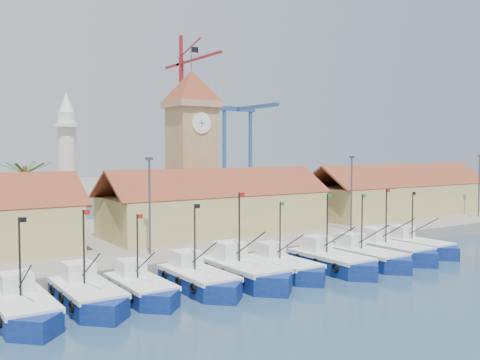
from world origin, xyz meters
TOP-DOWN VIEW (x-y plane):
  - ground at (0.00, 0.00)m, footprint 400.00×400.00m
  - quay at (0.00, 24.00)m, footprint 140.00×32.00m
  - terminal at (0.00, 110.00)m, footprint 240.00×80.00m
  - boat_0 at (-25.05, 2.60)m, footprint 3.45×9.45m
  - boat_1 at (-20.55, 3.38)m, footprint 3.52×9.64m
  - boat_2 at (-16.49, 3.37)m, footprint 3.22×8.83m
  - boat_3 at (-11.66, 3.06)m, footprint 3.50×9.58m
  - boat_4 at (-7.32, 3.06)m, footprint 3.87×10.60m
  - boat_5 at (-3.00, 3.09)m, footprint 3.35×9.18m
  - boat_6 at (2.00, 2.31)m, footprint 3.63×9.94m
  - boat_7 at (6.41, 2.16)m, footprint 3.52×9.65m
  - boat_8 at (10.81, 2.92)m, footprint 3.69×10.10m
  - boat_9 at (15.46, 3.39)m, footprint 3.40×9.32m
  - hall_center at (0.00, 20.00)m, footprint 27.04×10.13m
  - hall_right at (32.00, 20.00)m, footprint 31.20×10.13m
  - clock_tower at (0.00, 26.00)m, footprint 5.80×5.80m
  - minaret at (-15.00, 28.00)m, footprint 3.00×3.00m
  - palm_tree at (-20.00, 26.00)m, footprint 5.60×5.03m
  - lamp_posts at (0.50, 12.00)m, footprint 80.70×0.25m
  - crane_red_right at (39.30, 103.67)m, footprint 1.00×32.18m
  - gantry at (62.00, 106.65)m, footprint 13.00×22.00m

SIDE VIEW (x-z plane):
  - ground at x=0.00m, z-range 0.00..0.00m
  - boat_2 at x=-16.49m, z-range -2.65..4.03m
  - boat_5 at x=-3.00m, z-range -2.75..4.19m
  - boat_9 at x=15.46m, z-range -2.80..4.26m
  - boat_0 at x=-25.05m, z-range -2.84..4.31m
  - boat_3 at x=-11.66m, z-range -2.88..4.37m
  - quay at x=0.00m, z-range 0.00..1.50m
  - boat_1 at x=-20.55m, z-range -2.89..4.40m
  - boat_7 at x=6.41m, z-range -2.90..4.41m
  - boat_6 at x=2.00m, z-range -2.98..4.54m
  - boat_8 at x=10.81m, z-range -3.03..4.61m
  - boat_4 at x=-7.32m, z-range -3.18..4.84m
  - terminal at x=0.00m, z-range 0.00..2.00m
  - hall_center at x=0.00m, z-range 0.18..7.79m
  - hall_right at x=32.00m, z-range 0.18..7.79m
  - palm_tree at x=-20.00m, z-range 2.05..10.44m
  - lamp_posts at x=0.50m, z-range 1.96..10.99m
  - minaret at x=-15.00m, z-range 1.58..17.88m
  - clock_tower at x=0.00m, z-range 0.61..23.31m
  - gantry at x=62.00m, z-range 8.44..31.64m
  - crane_red_right at x=39.30m, z-range 4.28..46.51m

